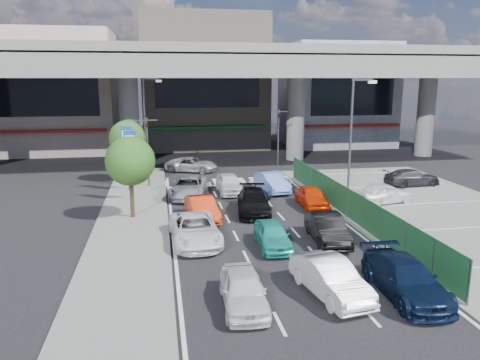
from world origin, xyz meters
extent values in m
plane|color=black|center=(0.00, 0.00, 0.00)|extent=(120.00, 120.00, 0.00)
cube|color=slate|center=(11.00, 2.00, 0.03)|extent=(12.00, 28.00, 0.06)
cube|color=slate|center=(-7.00, 4.00, 0.06)|extent=(4.00, 30.00, 0.12)
cylinder|color=slate|center=(-8.00, 22.00, 4.00)|extent=(1.80, 1.80, 8.00)
cylinder|color=slate|center=(8.00, 22.00, 4.00)|extent=(1.80, 1.80, 8.00)
cylinder|color=slate|center=(22.00, 22.00, 4.00)|extent=(1.80, 1.80, 8.00)
cube|color=slate|center=(0.00, 22.00, 9.00)|extent=(64.00, 14.00, 2.00)
cube|color=slate|center=(0.00, 15.20, 10.30)|extent=(64.00, 0.40, 0.90)
cube|color=slate|center=(0.00, 28.80, 10.30)|extent=(64.00, 0.40, 0.90)
cube|color=gray|center=(-16.00, 32.00, 6.50)|extent=(12.00, 10.00, 13.00)
cube|color=#B11C15|center=(-16.00, 26.90, 2.80)|extent=(10.80, 1.60, 0.25)
cube|color=black|center=(-16.00, 26.98, 7.15)|extent=(9.60, 0.10, 5.85)
cube|color=gray|center=(0.00, 33.00, 7.50)|extent=(14.00, 10.00, 15.00)
cube|color=#125D1B|center=(0.00, 27.90, 2.80)|extent=(12.60, 1.60, 0.25)
cube|color=black|center=(0.00, 27.98, 8.25)|extent=(11.20, 0.10, 6.75)
cube|color=slate|center=(16.00, 32.00, 6.00)|extent=(12.00, 10.00, 12.00)
cube|color=#B11C15|center=(16.00, 26.90, 2.80)|extent=(10.80, 1.60, 0.25)
cube|color=black|center=(16.00, 26.98, 6.60)|extent=(9.60, 0.10, 5.40)
cylinder|color=#595B60|center=(-6.20, 12.00, 2.60)|extent=(0.14, 0.14, 5.20)
cube|color=#595B60|center=(-6.20, 12.00, 5.00)|extent=(1.60, 0.08, 0.08)
imported|color=black|center=(-6.20, 12.00, 4.70)|extent=(0.26, 1.24, 0.50)
cylinder|color=#595B60|center=(5.50, 19.00, 2.60)|extent=(0.14, 0.14, 5.20)
cube|color=#595B60|center=(5.50, 19.00, 5.00)|extent=(1.60, 0.08, 0.08)
imported|color=black|center=(5.50, 19.00, 4.70)|extent=(0.26, 1.24, 0.50)
cylinder|color=#595B60|center=(7.00, 6.00, 4.00)|extent=(0.16, 0.16, 8.00)
cube|color=#595B60|center=(7.60, 6.00, 7.90)|extent=(1.40, 0.15, 0.15)
cube|color=silver|center=(8.30, 6.00, 7.75)|extent=(0.50, 0.22, 0.18)
cylinder|color=#595B60|center=(-6.50, 18.00, 4.00)|extent=(0.16, 0.16, 8.00)
cube|color=#595B60|center=(-5.90, 18.00, 7.90)|extent=(1.40, 0.15, 0.15)
cube|color=silver|center=(-5.20, 18.00, 7.75)|extent=(0.50, 0.22, 0.18)
cylinder|color=#595B60|center=(-7.20, 8.00, 1.10)|extent=(0.10, 0.10, 2.20)
cube|color=#154595|center=(-7.20, 8.00, 3.20)|extent=(0.80, 0.12, 3.00)
cube|color=white|center=(-7.20, 7.93, 3.20)|extent=(0.60, 0.02, 2.40)
cylinder|color=#595B60|center=(-7.60, 11.00, 1.10)|extent=(0.10, 0.10, 2.20)
cube|color=#154595|center=(-7.60, 11.00, 3.20)|extent=(0.80, 0.12, 3.00)
cube|color=white|center=(-7.60, 10.93, 3.20)|extent=(0.60, 0.02, 2.40)
cylinder|color=#382314|center=(-7.00, 4.00, 1.20)|extent=(0.24, 0.24, 2.40)
sphere|color=#184212|center=(-7.00, 4.00, 3.40)|extent=(2.80, 2.80, 2.80)
cylinder|color=#382314|center=(-7.80, 14.50, 1.20)|extent=(0.24, 0.24, 2.40)
sphere|color=#184212|center=(-7.80, 14.50, 3.40)|extent=(2.80, 2.80, 2.80)
imported|color=silver|center=(-2.58, -7.60, 0.65)|extent=(1.71, 3.88, 1.30)
imported|color=silver|center=(0.79, -7.27, 0.69)|extent=(2.17, 4.38, 1.38)
imported|color=black|center=(3.54, -7.79, 0.69)|extent=(1.99, 4.78, 1.38)
imported|color=white|center=(-3.75, -0.65, 0.69)|extent=(2.51, 5.06, 1.38)
imported|color=teal|center=(-0.13, -1.97, 0.62)|extent=(1.59, 3.70, 1.25)
imported|color=black|center=(2.74, -1.63, 0.69)|extent=(1.82, 4.30, 1.38)
imported|color=red|center=(-3.06, 3.13, 0.66)|extent=(1.87, 4.15, 1.32)
imported|color=black|center=(0.16, 4.04, 0.69)|extent=(2.61, 4.99, 1.38)
imported|color=red|center=(4.04, 4.75, 0.65)|extent=(1.69, 3.88, 1.30)
imported|color=#979A9E|center=(-3.47, 8.58, 0.68)|extent=(3.10, 5.23, 1.36)
imported|color=silver|center=(-0.55, 9.21, 0.69)|extent=(1.65, 4.06, 1.38)
imported|color=#5F83DF|center=(2.56, 9.25, 0.69)|extent=(1.98, 4.34, 1.38)
imported|color=#96999C|center=(-2.65, 17.41, 0.62)|extent=(4.93, 3.52, 1.25)
imported|color=white|center=(8.85, 4.53, 0.73)|extent=(4.16, 2.36, 1.33)
imported|color=#29292E|center=(13.35, 8.97, 0.68)|extent=(4.38, 2.07, 1.23)
cone|color=red|center=(6.33, 5.45, 0.45)|extent=(0.52, 0.52, 0.77)
camera|label=1|loc=(-5.32, -22.73, 8.00)|focal=35.00mm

